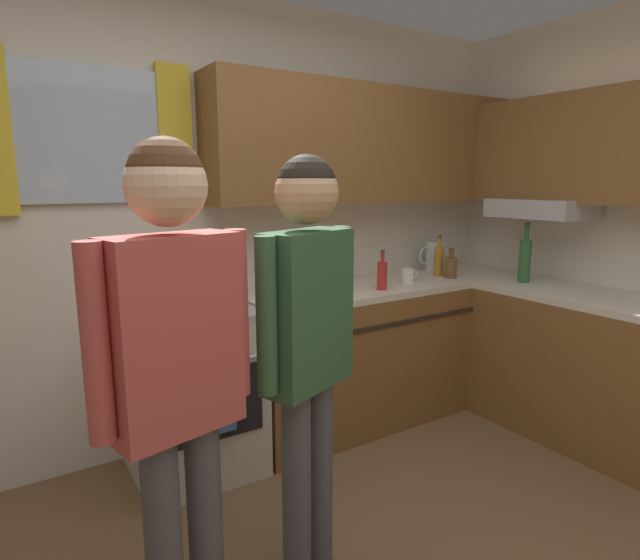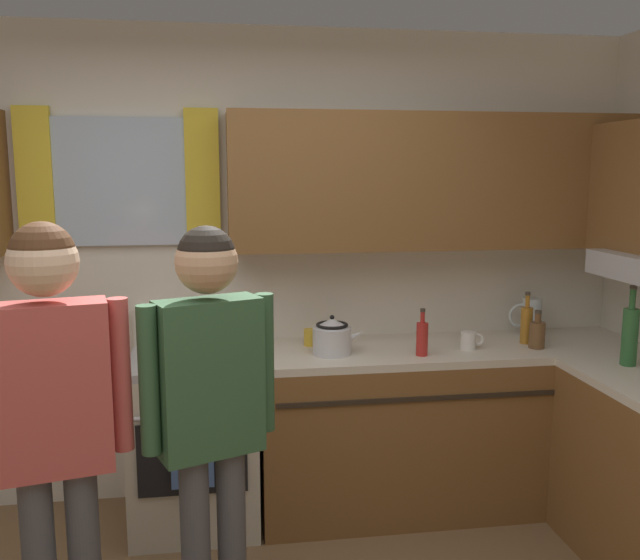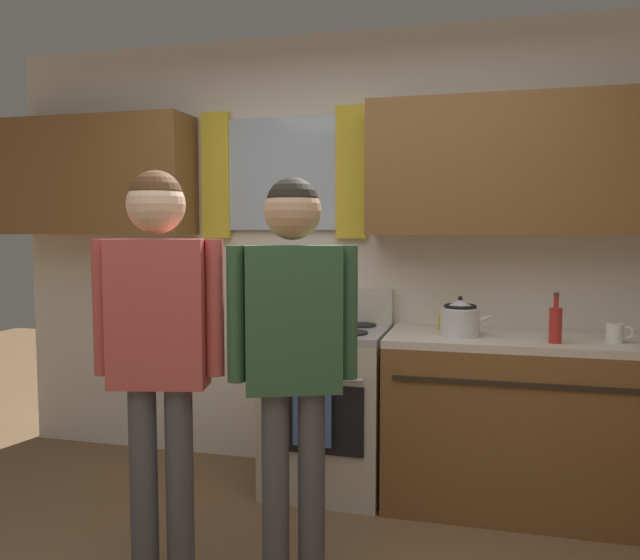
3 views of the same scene
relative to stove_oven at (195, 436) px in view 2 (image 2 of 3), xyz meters
The scene contains 13 objects.
back_wall_unit 1.08m from the stove_oven, 53.17° to the left, with size 4.60×0.42×2.60m.
kitchen_counter_run 1.74m from the stove_oven, 13.59° to the right, with size 2.11×2.02×0.90m.
stove_oven is the anchor object (origin of this frame).
bottle_oil_amber 1.89m from the stove_oven, ahead, with size 0.06×0.06×0.29m.
bottle_sauce_red 1.29m from the stove_oven, ahead, with size 0.06×0.06×0.25m.
bottle_wine_green 2.24m from the stove_oven, 12.99° to the right, with size 0.08×0.08×0.39m.
bottle_squat_brown 1.89m from the stove_oven, ahead, with size 0.08×0.08×0.21m.
mug_mustard_yellow 0.80m from the stove_oven, 10.47° to the left, with size 0.12×0.08×0.09m.
mug_ceramic_white 1.53m from the stove_oven, ahead, with size 0.13×0.08×0.09m.
stovetop_kettle 0.89m from the stove_oven, ahead, with size 0.27×0.20×0.21m.
water_pitcher 1.99m from the stove_oven, ahead, with size 0.19×0.11×0.22m.
adult_left 1.35m from the stove_oven, 109.94° to the right, with size 0.51×0.24×1.67m.
adult_in_plaid 1.18m from the stove_oven, 84.15° to the right, with size 0.48×0.28×1.65m.
Camera 2 is at (0.01, -1.84, 1.83)m, focal length 37.54 mm.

